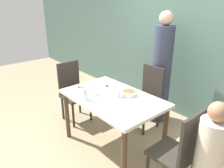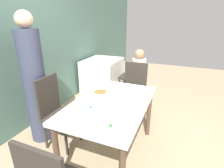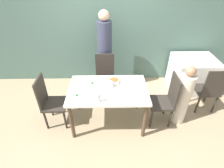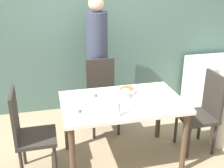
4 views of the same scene
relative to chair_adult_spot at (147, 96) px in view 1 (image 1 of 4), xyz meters
The scene contains 17 objects.
ground_plane 0.91m from the chair_adult_spot, 85.15° to the right, with size 10.00×10.00×0.00m, color #998466.
wall_back 1.12m from the chair_adult_spot, 85.03° to the left, with size 10.00×0.06×2.70m.
dining_table 0.77m from the chair_adult_spot, 85.15° to the right, with size 1.29×0.81×0.75m.
chair_adult_spot is the anchor object (origin of this frame).
chair_child_spot 1.29m from the chair_adult_spot, 35.35° to the right, with size 0.40×0.40×0.96m.
chair_empty_left 1.19m from the chair_adult_spot, 141.09° to the right, with size 0.40×0.40×0.96m.
person_adult 0.44m from the chair_adult_spot, 90.00° to the left, with size 0.29×0.29×1.74m.
person_child 1.54m from the chair_adult_spot, 29.10° to the right, with size 0.25×0.25×1.15m.
bowl_curry 0.65m from the chair_adult_spot, 73.69° to the right, with size 0.19×0.19×0.06m.
plate_rice_adult 1.02m from the chair_adult_spot, 115.03° to the right, with size 0.22×0.22×0.05m.
plate_rice_child 0.68m from the chair_adult_spot, 110.48° to the right, with size 0.21×0.21×0.06m.
bowl_rice_small 0.95m from the chair_adult_spot, 97.55° to the right, with size 0.11×0.11×0.05m.
glass_water_tall 0.78m from the chair_adult_spot, 81.08° to the right, with size 0.08×0.08×0.11m.
glass_water_short 1.11m from the chair_adult_spot, 94.03° to the right, with size 0.07×0.07×0.15m.
napkin_folded 1.09m from the chair_adult_spot, 62.31° to the right, with size 0.14×0.14×0.01m.
fork_steel 0.83m from the chair_adult_spot, 58.22° to the right, with size 0.18×0.03×0.01m.
spoon_steel 1.02m from the chair_adult_spot, 81.52° to the right, with size 0.18×0.06×0.01m.
Camera 1 is at (1.88, -1.63, 1.91)m, focal length 35.00 mm.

